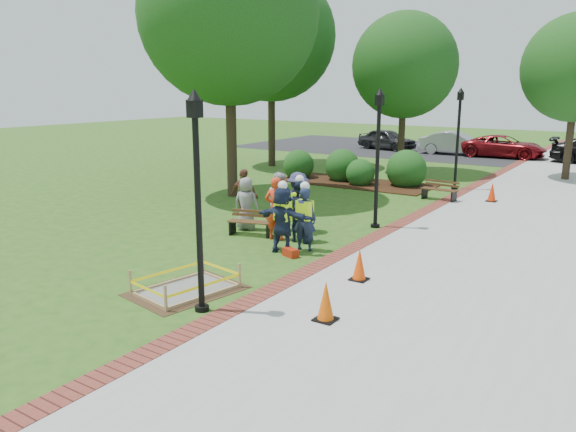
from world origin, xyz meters
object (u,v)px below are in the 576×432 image
Objects in this scene: cone_front at (326,302)px; hivis_worker_c at (300,209)px; lamp_near at (197,186)px; bench_near at (251,228)px; wet_concrete_pad at (186,281)px; hivis_worker_b at (305,217)px; hivis_worker_a at (283,217)px.

hivis_worker_c reaches higher than cone_front.
lamp_near is (-2.28, -0.89, 2.10)m from cone_front.
bench_near is 6.17m from lamp_near.
bench_near is at bearing -171.03° from hivis_worker_c.
wet_concrete_pad is at bearing -175.12° from cone_front.
bench_near is 0.75× the size of hivis_worker_b.
hivis_worker_b is (-0.52, 4.65, -1.55)m from lamp_near.
lamp_near reaches higher than hivis_worker_c.
cone_front is (4.94, -4.20, 0.15)m from bench_near.
hivis_worker_b is (0.37, 0.49, -0.02)m from hivis_worker_a.
lamp_near is 2.24× the size of hivis_worker_c.
hivis_worker_a is 0.61m from hivis_worker_b.
cone_front is at bearing -52.64° from hivis_worker_c.
hivis_worker_c is (-0.22, 1.17, -0.01)m from hivis_worker_a.
hivis_worker_a is 1.19m from hivis_worker_c.
wet_concrete_pad is 1.82× the size of bench_near.
hivis_worker_a is at bearing -127.43° from hivis_worker_b.
lamp_near is at bearing -31.59° from wet_concrete_pad.
bench_near is 6.48m from cone_front.
bench_near is 0.73× the size of hivis_worker_a.
bench_near is at bearing 168.29° from hivis_worker_b.
hivis_worker_c is at bearing 8.97° from bench_near.
wet_concrete_pad is 1.35× the size of hivis_worker_c.
hivis_worker_a is at bearing 102.07° from lamp_near.
bench_near is 1.72m from hivis_worker_c.
hivis_worker_c reaches higher than hivis_worker_b.
cone_front reaches higher than wet_concrete_pad.
bench_near is at bearing 110.30° from wet_concrete_pad.
cone_front is 5.62m from hivis_worker_c.
hivis_worker_c is (-1.11, 5.34, -1.54)m from lamp_near.
hivis_worker_a is at bearing 88.27° from wet_concrete_pad.
wet_concrete_pad is 4.78m from bench_near.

